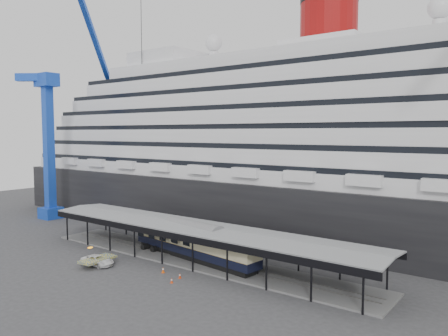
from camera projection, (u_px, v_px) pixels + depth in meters
The scene contains 9 objects.
ground at pixel (172, 269), 59.67m from camera, with size 200.00×200.00×0.00m, color #363639.
cruise_ship at pixel (288, 134), 83.64m from camera, with size 130.00×30.00×43.90m.
platform_canopy at pixel (196, 245), 63.46m from camera, with size 56.00×9.18×5.30m.
crane_blue at pixel (53, 127), 93.57m from camera, with size 22.63×19.19×47.60m.
port_truck at pixel (98, 260), 61.35m from camera, with size 2.33×5.05×1.40m, color white.
pullman_carriage at pixel (193, 241), 63.74m from camera, with size 24.01×6.25×23.38m.
traffic_cone_left at pixel (163, 270), 58.11m from camera, with size 0.54×0.54×0.82m.
traffic_cone_mid at pixel (172, 280), 54.15m from camera, with size 0.40×0.40×0.67m.
traffic_cone_right at pixel (180, 276), 55.91m from camera, with size 0.41×0.41×0.71m.
Camera 1 is at (40.75, -42.36, 18.63)m, focal length 35.00 mm.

